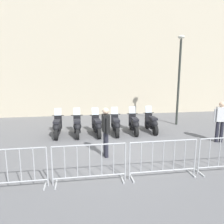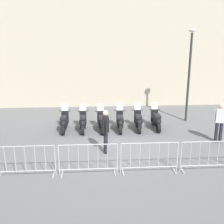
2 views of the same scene
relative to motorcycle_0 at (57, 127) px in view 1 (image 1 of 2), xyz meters
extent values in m
plane|color=slate|center=(2.46, -2.19, -0.45)|extent=(120.00, 120.00, 0.00)
cube|color=beige|center=(1.75, 6.19, 7.25)|extent=(28.10, 4.75, 15.42)
cylinder|color=black|center=(-0.06, 0.70, -0.21)|extent=(0.18, 0.49, 0.48)
cylinder|color=black|center=(0.04, -0.54, -0.21)|extent=(0.18, 0.49, 0.48)
cube|color=black|center=(-0.01, 0.08, -0.17)|extent=(0.35, 0.89, 0.10)
ellipsoid|color=black|center=(0.02, -0.20, 0.07)|extent=(0.43, 0.87, 0.40)
cube|color=black|center=(0.01, -0.17, 0.29)|extent=(0.33, 0.62, 0.10)
cube|color=black|center=(-0.04, 0.51, 0.10)|extent=(0.35, 0.17, 0.60)
cylinder|color=black|center=(-0.04, 0.51, 0.43)|extent=(0.56, 0.08, 0.04)
cube|color=silver|center=(-0.05, 0.56, 0.61)|extent=(0.33, 0.17, 0.35)
cube|color=black|center=(-0.06, 0.70, 0.06)|extent=(0.23, 0.34, 0.06)
cylinder|color=black|center=(0.84, 0.73, -0.21)|extent=(0.19, 0.49, 0.48)
cylinder|color=black|center=(0.97, -0.51, -0.21)|extent=(0.19, 0.49, 0.48)
cube|color=black|center=(0.90, 0.11, -0.17)|extent=(0.37, 0.89, 0.10)
ellipsoid|color=black|center=(0.93, -0.17, 0.07)|extent=(0.44, 0.87, 0.40)
cube|color=black|center=(0.93, -0.14, 0.29)|extent=(0.34, 0.63, 0.10)
cube|color=black|center=(0.86, 0.54, 0.10)|extent=(0.35, 0.17, 0.60)
cylinder|color=black|center=(0.86, 0.54, 0.43)|extent=(0.56, 0.09, 0.04)
cube|color=silver|center=(0.85, 0.59, 0.61)|extent=(0.33, 0.17, 0.35)
cube|color=black|center=(0.84, 0.73, 0.06)|extent=(0.23, 0.34, 0.06)
cylinder|color=black|center=(1.72, 0.72, -0.21)|extent=(0.21, 0.50, 0.48)
cylinder|color=black|center=(1.91, -0.50, -0.21)|extent=(0.21, 0.50, 0.48)
cube|color=black|center=(1.81, 0.11, -0.17)|extent=(0.41, 0.90, 0.10)
ellipsoid|color=black|center=(1.85, -0.16, 0.07)|extent=(0.48, 0.88, 0.40)
cube|color=black|center=(1.85, -0.13, 0.29)|extent=(0.37, 0.64, 0.10)
cube|color=black|center=(1.75, 0.54, 0.10)|extent=(0.36, 0.19, 0.60)
cylinder|color=black|center=(1.75, 0.54, 0.43)|extent=(0.56, 0.12, 0.04)
cube|color=silver|center=(1.74, 0.59, 0.61)|extent=(0.34, 0.19, 0.35)
cube|color=black|center=(1.72, 0.72, 0.06)|extent=(0.25, 0.35, 0.06)
cylinder|color=black|center=(2.70, 0.84, -0.21)|extent=(0.15, 0.48, 0.48)
cylinder|color=black|center=(2.73, -0.40, -0.21)|extent=(0.15, 0.48, 0.48)
cube|color=black|center=(2.71, 0.22, -0.17)|extent=(0.30, 0.88, 0.10)
ellipsoid|color=black|center=(2.72, -0.06, 0.07)|extent=(0.38, 0.85, 0.40)
cube|color=black|center=(2.72, -0.03, 0.29)|extent=(0.30, 0.61, 0.10)
cube|color=black|center=(2.70, 0.65, 0.10)|extent=(0.34, 0.15, 0.60)
cylinder|color=black|center=(2.70, 0.65, 0.43)|extent=(0.56, 0.05, 0.04)
cube|color=silver|center=(2.70, 0.70, 0.61)|extent=(0.32, 0.15, 0.35)
cube|color=black|center=(2.70, 0.84, 0.06)|extent=(0.21, 0.33, 0.06)
cylinder|color=black|center=(3.60, 0.95, -0.21)|extent=(0.15, 0.48, 0.48)
cylinder|color=black|center=(3.63, -0.29, -0.21)|extent=(0.15, 0.48, 0.48)
cube|color=black|center=(3.61, 0.33, -0.17)|extent=(0.30, 0.87, 0.10)
ellipsoid|color=black|center=(3.62, 0.05, 0.07)|extent=(0.38, 0.85, 0.40)
cube|color=black|center=(3.62, 0.08, 0.29)|extent=(0.29, 0.61, 0.10)
cube|color=black|center=(3.61, 0.76, 0.10)|extent=(0.34, 0.15, 0.60)
cylinder|color=black|center=(3.61, 0.76, 0.43)|extent=(0.56, 0.05, 0.04)
cube|color=silver|center=(3.60, 0.81, 0.61)|extent=(0.32, 0.15, 0.35)
cube|color=black|center=(3.60, 0.95, 0.06)|extent=(0.21, 0.32, 0.06)
cylinder|color=black|center=(4.47, 1.09, -0.21)|extent=(0.17, 0.49, 0.48)
cylinder|color=black|center=(4.56, -0.14, -0.21)|extent=(0.17, 0.49, 0.48)
cube|color=black|center=(4.51, 0.47, -0.17)|extent=(0.34, 0.89, 0.10)
ellipsoid|color=black|center=(4.53, 0.20, 0.07)|extent=(0.42, 0.86, 0.40)
cube|color=black|center=(4.53, 0.23, 0.29)|extent=(0.32, 0.62, 0.10)
cube|color=black|center=(4.48, 0.91, 0.10)|extent=(0.35, 0.16, 0.60)
cylinder|color=black|center=(4.48, 0.91, 0.43)|extent=(0.56, 0.08, 0.04)
cube|color=silver|center=(4.48, 0.96, 0.61)|extent=(0.33, 0.16, 0.35)
cube|color=black|center=(4.47, 1.09, 0.06)|extent=(0.22, 0.33, 0.06)
cube|color=#B2B5B7|center=(0.47, -4.37, -0.43)|extent=(0.08, 0.44, 0.04)
cylinder|color=#B2B5B7|center=(0.55, -4.37, 0.07)|extent=(0.04, 0.04, 1.05)
cylinder|color=#B2B5B7|center=(-0.41, -4.45, 0.60)|extent=(1.91, 0.20, 0.04)
cylinder|color=#B2B5B7|center=(-0.41, -4.45, -0.27)|extent=(1.91, 0.20, 0.04)
cylinder|color=#B2B5B7|center=(-0.41, -4.45, 0.16)|extent=(0.02, 0.02, 0.87)
cylinder|color=#B2B5B7|center=(-0.09, -4.42, 0.16)|extent=(0.02, 0.02, 0.87)
cylinder|color=#B2B5B7|center=(0.23, -4.40, 0.16)|extent=(0.02, 0.02, 0.87)
cube|color=#B2B5B7|center=(0.74, -4.35, -0.43)|extent=(0.08, 0.44, 0.04)
cube|color=#B2B5B7|center=(2.49, -4.20, -0.43)|extent=(0.08, 0.44, 0.04)
cylinder|color=#B2B5B7|center=(0.67, -4.36, 0.07)|extent=(0.04, 0.04, 1.05)
cylinder|color=#B2B5B7|center=(2.57, -4.20, 0.07)|extent=(0.04, 0.04, 1.05)
cylinder|color=#B2B5B7|center=(1.62, -4.28, 0.60)|extent=(1.91, 0.20, 0.04)
cylinder|color=#B2B5B7|center=(1.62, -4.28, -0.27)|extent=(1.91, 0.20, 0.04)
cylinder|color=#B2B5B7|center=(0.98, -4.33, 0.16)|extent=(0.02, 0.02, 0.87)
cylinder|color=#B2B5B7|center=(1.30, -4.30, 0.16)|extent=(0.02, 0.02, 0.87)
cylinder|color=#B2B5B7|center=(1.62, -4.28, 0.16)|extent=(0.02, 0.02, 0.87)
cylinder|color=#B2B5B7|center=(1.94, -4.25, 0.16)|extent=(0.02, 0.02, 0.87)
cylinder|color=#B2B5B7|center=(2.25, -4.22, 0.16)|extent=(0.02, 0.02, 0.87)
cube|color=#B2B5B7|center=(2.77, -4.18, -0.43)|extent=(0.08, 0.44, 0.04)
cube|color=#B2B5B7|center=(4.52, -4.03, -0.43)|extent=(0.08, 0.44, 0.04)
cylinder|color=#B2B5B7|center=(2.69, -4.19, 0.07)|extent=(0.04, 0.04, 1.05)
cylinder|color=#B2B5B7|center=(4.60, -4.03, 0.07)|extent=(0.04, 0.04, 1.05)
cylinder|color=#B2B5B7|center=(3.64, -4.11, 0.60)|extent=(1.91, 0.20, 0.04)
cylinder|color=#B2B5B7|center=(3.64, -4.11, -0.27)|extent=(1.91, 0.20, 0.04)
cylinder|color=#B2B5B7|center=(3.01, -4.16, 0.16)|extent=(0.02, 0.02, 0.87)
cylinder|color=#B2B5B7|center=(3.33, -4.13, 0.16)|extent=(0.02, 0.02, 0.87)
cylinder|color=#B2B5B7|center=(3.64, -4.11, 0.16)|extent=(0.02, 0.02, 0.87)
cylinder|color=#B2B5B7|center=(3.96, -4.08, 0.16)|extent=(0.02, 0.02, 0.87)
cylinder|color=#B2B5B7|center=(4.28, -4.05, 0.16)|extent=(0.02, 0.02, 0.87)
cube|color=#B2B5B7|center=(4.79, -4.01, -0.43)|extent=(0.08, 0.44, 0.04)
cylinder|color=#B2B5B7|center=(4.72, -4.02, 0.07)|extent=(0.04, 0.04, 1.05)
cylinder|color=#B2B5B7|center=(5.03, -3.99, 0.16)|extent=(0.02, 0.02, 0.87)
cylinder|color=#B2B5B7|center=(5.35, -3.96, 0.16)|extent=(0.02, 0.02, 0.87)
cylinder|color=#2D332D|center=(6.35, 1.85, 1.87)|extent=(0.12, 0.12, 4.66)
ellipsoid|color=silver|center=(6.35, 1.85, 4.32)|extent=(0.36, 0.36, 0.20)
cylinder|color=#23232D|center=(6.87, -1.29, 0.00)|extent=(0.14, 0.14, 0.90)
cylinder|color=#23232D|center=(7.05, -1.33, 0.00)|extent=(0.14, 0.14, 0.90)
cube|color=silver|center=(6.96, -1.31, 0.75)|extent=(0.40, 0.29, 0.60)
sphere|color=beige|center=(6.96, -1.31, 1.17)|extent=(0.22, 0.22, 0.22)
cylinder|color=silver|center=(6.74, -1.27, 0.70)|extent=(0.09, 0.09, 0.55)
cylinder|color=#23232D|center=(2.14, -2.60, 0.00)|extent=(0.14, 0.14, 0.90)
cylinder|color=#23232D|center=(2.11, -2.42, 0.00)|extent=(0.14, 0.14, 0.90)
cube|color=black|center=(2.12, -2.51, 0.75)|extent=(0.28, 0.39, 0.60)
sphere|color=beige|center=(2.12, -2.51, 1.17)|extent=(0.22, 0.22, 0.22)
cylinder|color=black|center=(2.16, -2.74, 0.70)|extent=(0.09, 0.09, 0.55)
cylinder|color=black|center=(2.08, -2.29, 0.70)|extent=(0.09, 0.09, 0.55)
camera|label=1|loc=(1.83, -9.42, 2.41)|focal=33.35mm
camera|label=2|loc=(2.55, -12.35, 3.91)|focal=43.00mm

